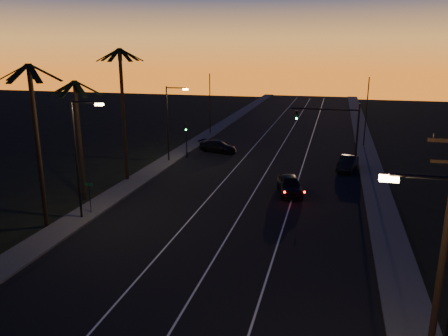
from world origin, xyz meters
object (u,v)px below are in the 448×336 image
(utility_pole, at_px, (446,239))
(signal_mast, at_px, (335,124))
(cross_car, at_px, (218,146))
(lead_car, at_px, (290,185))
(right_car, at_px, (348,163))

(utility_pole, xyz_separation_m, signal_mast, (-4.46, 29.99, -0.53))
(utility_pole, height_order, cross_car, utility_pole)
(utility_pole, relative_size, cross_car, 1.93)
(utility_pole, relative_size, signal_mast, 1.41)
(lead_car, distance_m, cross_car, 17.56)
(right_car, bearing_deg, signal_mast, 153.84)
(right_car, bearing_deg, lead_car, -118.74)
(lead_car, xyz_separation_m, right_car, (5.11, 9.31, -0.07))
(lead_car, distance_m, right_car, 10.62)
(cross_car, bearing_deg, right_car, -17.22)
(lead_car, bearing_deg, right_car, 61.26)
(right_car, distance_m, cross_car, 16.27)
(utility_pole, distance_m, lead_car, 21.91)
(utility_pole, height_order, right_car, utility_pole)
(utility_pole, distance_m, right_car, 29.71)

